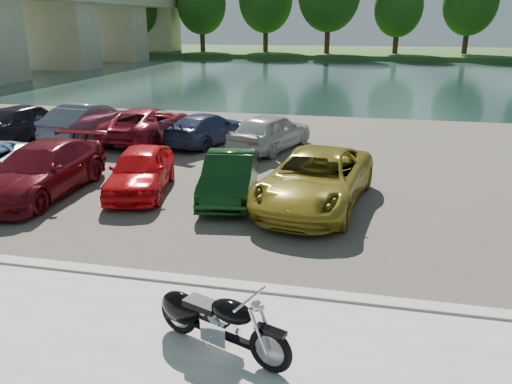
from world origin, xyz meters
TOP-DOWN VIEW (x-y plane):
  - ground at (0.00, 0.00)m, footprint 200.00×200.00m
  - kerb at (0.00, 2.00)m, footprint 60.00×0.30m
  - parking_lot at (0.00, 11.00)m, footprint 60.00×18.00m
  - river at (0.00, 40.00)m, footprint 120.00×40.00m
  - far_bank at (0.00, 72.00)m, footprint 120.00×24.00m
  - bridge at (-28.00, 41.02)m, footprint 7.00×56.00m
  - motorcycle at (0.60, 0.21)m, footprint 2.23×1.10m
  - car_3 at (-6.13, 6.01)m, footprint 2.08×4.88m
  - car_4 at (-3.52, 6.79)m, footprint 2.31×4.03m
  - car_5 at (-0.89, 6.81)m, footprint 1.82×3.91m
  - car_6 at (1.45, 6.75)m, footprint 3.12×5.46m
  - car_8 at (-11.08, 12.27)m, footprint 2.34×4.56m
  - car_9 at (-8.47, 12.66)m, footprint 2.12×4.70m
  - car_10 at (-6.01, 12.90)m, footprint 2.45×5.02m
  - car_11 at (-3.48, 12.90)m, footprint 2.91×4.51m
  - car_12 at (-0.83, 12.44)m, footprint 2.97×4.51m

SIDE VIEW (x-z plane):
  - ground at x=0.00m, z-range 0.00..0.00m
  - river at x=0.00m, z-range 0.00..0.00m
  - parking_lot at x=0.00m, z-range 0.00..0.04m
  - kerb at x=0.00m, z-range 0.00..0.14m
  - far_bank at x=0.00m, z-range 0.00..0.60m
  - motorcycle at x=0.60m, z-range 0.04..1.09m
  - car_11 at x=-3.48m, z-range 0.04..1.26m
  - car_5 at x=-0.89m, z-range 0.04..1.28m
  - car_4 at x=-3.52m, z-range 0.04..1.33m
  - car_10 at x=-6.01m, z-range 0.04..1.41m
  - car_3 at x=-6.13m, z-range 0.04..1.44m
  - car_12 at x=-0.83m, z-range 0.04..1.47m
  - car_6 at x=1.45m, z-range 0.04..1.47m
  - car_8 at x=-11.08m, z-range 0.04..1.53m
  - car_9 at x=-8.47m, z-range 0.04..1.54m
  - bridge at x=-28.00m, z-range 1.24..9.79m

